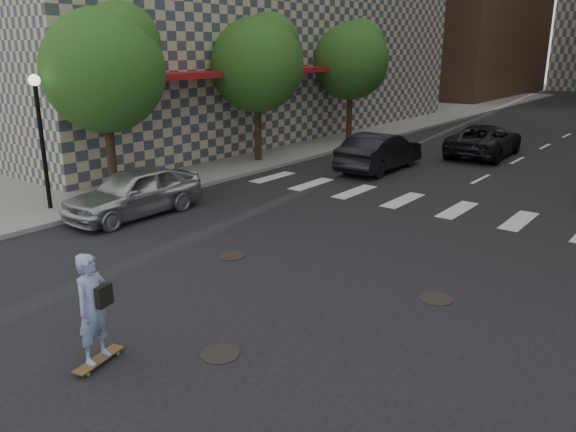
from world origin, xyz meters
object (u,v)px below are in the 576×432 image
at_px(tree_c, 353,58).
at_px(silver_sedan, 134,192).
at_px(lamppost, 40,123).
at_px(tree_a, 107,65).
at_px(skateboarder, 94,308).
at_px(traffic_car_c, 484,140).
at_px(tree_b, 260,60).
at_px(traffic_car_a, 380,152).

xyz_separation_m(tree_c, silver_sedan, (2.45, -17.14, -3.86)).
bearing_deg(lamppost, tree_a, 89.01).
xyz_separation_m(skateboarder, silver_sedan, (-6.79, 6.00, -0.27)).
bearing_deg(silver_sedan, traffic_car_c, 73.36).
height_order(tree_b, tree_c, same).
bearing_deg(traffic_car_c, tree_b, 43.14).
bearing_deg(lamppost, skateboarder, -25.84).
bearing_deg(traffic_car_c, skateboarder, 90.70).
xyz_separation_m(tree_b, tree_c, (0.00, 8.00, 0.00)).
xyz_separation_m(tree_c, traffic_car_c, (7.73, 0.05, -3.87)).
distance_m(lamppost, tree_b, 10.77).
height_order(silver_sedan, traffic_car_c, silver_sedan).
distance_m(tree_c, traffic_car_c, 8.64).
bearing_deg(tree_c, tree_b, -90.00).
bearing_deg(tree_b, skateboarder, -58.58).
bearing_deg(silver_sedan, tree_a, 155.58).
bearing_deg(lamppost, tree_b, 89.75).
height_order(lamppost, skateboarder, lamppost).
bearing_deg(silver_sedan, skateboarder, -41.03).
height_order(tree_a, traffic_car_c, tree_a).
bearing_deg(traffic_car_a, skateboarder, 102.22).
distance_m(tree_c, skateboarder, 25.17).
bearing_deg(skateboarder, lamppost, 140.67).
distance_m(tree_c, silver_sedan, 17.74).
bearing_deg(tree_a, skateboarder, -37.66).
height_order(lamppost, tree_a, tree_a).
bearing_deg(traffic_car_a, tree_a, 60.94).
bearing_deg(traffic_car_a, tree_b, 18.53).
distance_m(skateboarder, silver_sedan, 9.06).
height_order(tree_a, skateboarder, tree_a).
bearing_deg(tree_c, traffic_car_c, 0.38).
distance_m(lamppost, traffic_car_a, 13.75).
distance_m(tree_b, skateboarder, 18.09).
relative_size(tree_c, traffic_car_a, 1.31).
xyz_separation_m(skateboarder, traffic_car_a, (-3.97, 17.00, -0.23)).
xyz_separation_m(tree_c, skateboarder, (9.24, -23.13, -3.59)).
bearing_deg(tree_b, lamppost, -90.25).
height_order(tree_a, tree_b, same).
relative_size(tree_c, traffic_car_c, 1.18).
xyz_separation_m(tree_b, traffic_car_a, (5.28, 1.86, -3.82)).
bearing_deg(tree_b, tree_c, 90.00).
distance_m(tree_a, traffic_car_c, 18.23).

